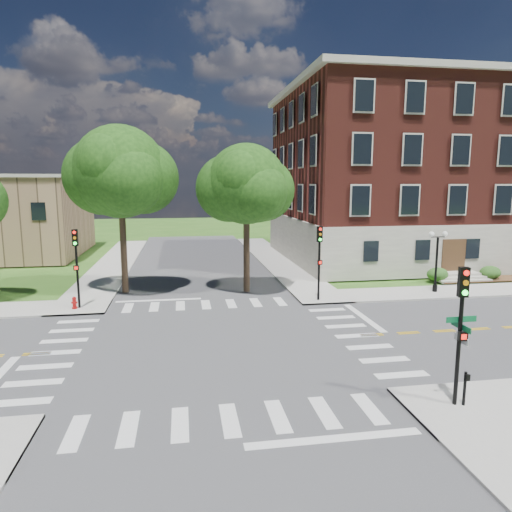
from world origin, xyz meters
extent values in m
plane|color=#2C5818|center=(0.00, 0.00, 0.00)|extent=(160.00, 160.00, 0.00)
cube|color=#3D3D3F|center=(0.00, 0.00, 0.01)|extent=(90.00, 12.00, 0.01)
cube|color=#3D3D3F|center=(0.00, 0.00, 0.01)|extent=(12.00, 90.00, 0.01)
cube|color=#9E9B93|center=(7.75, 23.00, 0.06)|extent=(3.50, 34.00, 0.12)
cube|color=#9E9B93|center=(-7.75, 23.00, 0.06)|extent=(3.50, 34.00, 0.12)
cube|color=silver|center=(8.80, 3.00, 0.00)|extent=(0.40, 5.50, 0.00)
cube|color=#9E988B|center=(24.00, 22.00, 2.22)|extent=(30.00, 20.00, 4.20)
cube|color=#5E221A|center=(24.00, 22.00, 10.22)|extent=(29.55, 19.70, 11.80)
cube|color=#9E988B|center=(24.00, 22.00, 16.37)|extent=(30.60, 20.60, 0.50)
cube|color=#472D19|center=(20.00, 11.96, 1.82)|extent=(2.00, 0.10, 2.80)
cylinder|color=black|center=(-5.37, 11.08, 2.70)|extent=(0.44, 0.44, 5.15)
sphere|color=#173A0F|center=(-5.37, 11.08, 8.37)|extent=(6.20, 6.20, 6.20)
cylinder|color=black|center=(3.00, 9.94, 2.48)|extent=(0.44, 0.44, 4.72)
sphere|color=#173A0F|center=(3.00, 9.94, 7.56)|extent=(5.45, 5.45, 5.45)
cylinder|color=black|center=(7.74, -7.57, 2.02)|extent=(0.14, 0.14, 3.80)
cube|color=black|center=(7.74, -7.57, 4.42)|extent=(0.36, 0.28, 1.00)
cylinder|color=red|center=(7.74, -7.70, 4.75)|extent=(0.19, 0.08, 0.18)
cylinder|color=orange|center=(7.74, -7.70, 4.42)|extent=(0.19, 0.08, 0.18)
cylinder|color=#19E533|center=(7.74, -7.70, 4.09)|extent=(0.19, 0.08, 0.18)
cube|color=black|center=(7.74, -7.75, 2.62)|extent=(0.32, 0.17, 0.30)
cylinder|color=black|center=(7.27, 6.85, 2.02)|extent=(0.14, 0.14, 3.80)
cube|color=black|center=(7.27, 6.85, 4.42)|extent=(0.36, 0.28, 1.00)
cylinder|color=red|center=(7.27, 6.72, 4.75)|extent=(0.19, 0.08, 0.18)
cylinder|color=orange|center=(7.27, 6.72, 4.42)|extent=(0.19, 0.08, 0.18)
cylinder|color=#19E533|center=(7.27, 6.72, 4.09)|extent=(0.19, 0.08, 0.18)
cube|color=black|center=(7.27, 6.67, 2.62)|extent=(0.32, 0.18, 0.30)
cylinder|color=black|center=(-7.68, 7.39, 2.02)|extent=(0.14, 0.14, 3.80)
cube|color=black|center=(-7.68, 7.39, 4.42)|extent=(0.33, 0.24, 1.00)
cylinder|color=red|center=(-7.68, 7.26, 4.75)|extent=(0.18, 0.06, 0.18)
cylinder|color=orange|center=(-7.68, 7.26, 4.42)|extent=(0.18, 0.06, 0.18)
cylinder|color=#19E533|center=(-7.68, 7.26, 4.09)|extent=(0.18, 0.06, 0.18)
cube|color=black|center=(-7.68, 7.21, 2.62)|extent=(0.31, 0.13, 0.30)
cylinder|color=black|center=(16.00, 7.74, 0.37)|extent=(0.32, 0.32, 0.50)
cylinder|color=black|center=(16.00, 7.74, 2.02)|extent=(0.16, 0.16, 3.80)
cube|color=black|center=(16.00, 7.74, 3.97)|extent=(1.00, 0.06, 0.06)
sphere|color=white|center=(15.50, 7.74, 4.17)|extent=(0.36, 0.36, 0.36)
sphere|color=white|center=(16.50, 7.74, 4.17)|extent=(0.36, 0.36, 0.36)
cylinder|color=gray|center=(7.82, -7.49, 1.67)|extent=(0.07, 0.07, 3.10)
cube|color=#0C6034|center=(7.82, -7.49, 3.12)|extent=(1.10, 0.03, 0.20)
cube|color=#0C6034|center=(7.82, -7.49, 2.87)|extent=(0.03, 1.10, 0.20)
cube|color=silver|center=(7.87, -7.49, 2.42)|extent=(0.03, 0.75, 0.25)
cylinder|color=black|center=(8.00, -7.68, 0.72)|extent=(0.10, 0.10, 1.20)
cube|color=black|center=(8.00, -7.80, 1.17)|extent=(0.14, 0.08, 0.22)
cylinder|color=#A00D0C|center=(-7.91, 7.18, 0.17)|extent=(0.32, 0.32, 0.10)
cylinder|color=#A00D0C|center=(-7.91, 7.18, 0.42)|extent=(0.22, 0.22, 0.60)
sphere|color=#A00D0C|center=(-7.91, 7.18, 0.75)|extent=(0.24, 0.24, 0.24)
cylinder|color=#A00D0C|center=(-7.91, 7.18, 0.50)|extent=(0.35, 0.12, 0.12)
cylinder|color=#A00D0C|center=(-7.91, 7.18, 0.50)|extent=(0.12, 0.35, 0.12)
camera|label=1|loc=(-1.38, -20.95, 7.66)|focal=32.00mm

